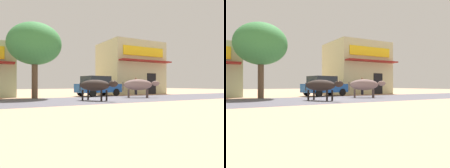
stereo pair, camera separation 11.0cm
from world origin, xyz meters
TOP-DOWN VIEW (x-y plane):
  - ground at (0.00, 0.00)m, footprint 80.00×80.00m
  - asphalt_road at (0.00, 0.00)m, footprint 72.00×6.11m
  - storefront_right_club at (7.16, 7.38)m, footprint 6.03×5.89m
  - roadside_tree at (-3.40, 3.14)m, footprint 3.58×3.58m
  - parked_hatchback_car at (1.71, 3.99)m, footprint 3.96×2.49m
  - cow_near_brown at (-0.64, -0.77)m, footprint 1.73×2.52m
  - cow_far_dark at (3.36, 0.49)m, footprint 2.49×1.74m
  - pedestrian_by_shop at (5.81, 4.32)m, footprint 0.47×0.61m

SIDE VIEW (x-z plane):
  - ground at x=0.00m, z-range 0.00..0.00m
  - asphalt_road at x=0.00m, z-range 0.00..0.00m
  - parked_hatchback_car at x=1.71m, z-range 0.02..1.66m
  - cow_near_brown at x=-0.64m, z-range 0.27..1.49m
  - cow_far_dark at x=3.36m, z-range 0.26..1.58m
  - pedestrian_by_shop at x=5.81m, z-range 0.14..1.75m
  - storefront_right_club at x=7.16m, z-range 0.00..5.44m
  - roadside_tree at x=-3.40m, z-range 1.12..6.27m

